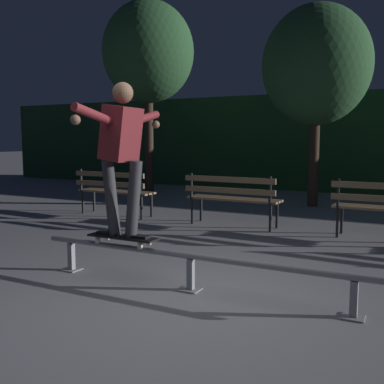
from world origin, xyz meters
name	(u,v)px	position (x,y,z in m)	size (l,w,h in m)	color
ground_plane	(178,298)	(0.00, 0.00, 0.00)	(90.00, 90.00, 0.00)	gray
hedge_backdrop	(346,143)	(0.00, 9.80, 1.37)	(24.00, 1.20, 2.75)	#234C28
grind_rail	(191,262)	(0.00, 0.25, 0.28)	(3.50, 0.18, 0.37)	gray
skateboard	(123,237)	(-0.79, 0.25, 0.44)	(0.78, 0.21, 0.09)	black
skateboarder	(121,146)	(-0.78, 0.25, 1.38)	(0.62, 1.41, 1.56)	black
park_bench_leftmost	(113,188)	(-3.27, 3.41, 0.54)	(1.61, 0.47, 0.88)	black
park_bench_left_center	(232,195)	(-0.86, 3.41, 0.54)	(1.61, 0.47, 0.88)	black
tree_far_left	(148,53)	(-4.53, 6.67, 3.69)	(2.37, 2.37, 5.01)	#3D2D23
tree_behind_benches	(316,66)	(-0.17, 6.44, 3.01)	(2.30, 2.30, 4.29)	#3D2D23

